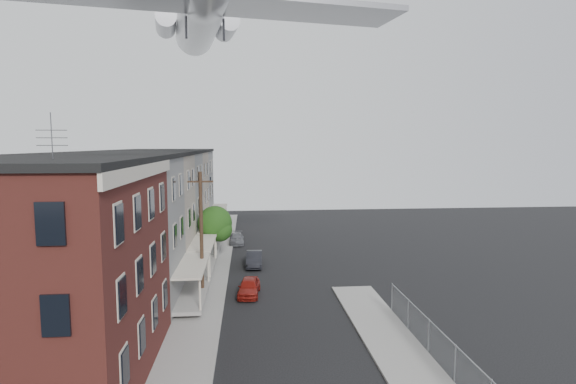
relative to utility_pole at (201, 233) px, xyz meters
name	(u,v)px	position (x,y,z in m)	size (l,w,h in m)	color
sidewalk_left	(211,272)	(0.10, 6.00, -4.61)	(3.00, 62.00, 0.12)	gray
sidewalk_right	(414,374)	(11.10, -12.00, -4.61)	(3.00, 26.00, 0.12)	gray
curb_left	(228,272)	(1.55, 6.00, -4.60)	(0.15, 62.00, 0.14)	gray
curb_right	(384,375)	(9.65, -12.00, -4.60)	(0.15, 26.00, 0.14)	gray
corner_building	(32,272)	(-6.40, -11.00, 0.49)	(10.31, 12.30, 12.15)	black
row_house_a	(101,232)	(-6.36, -1.50, 0.45)	(11.98, 7.00, 10.30)	slate
row_house_b	(129,215)	(-6.36, 5.50, 0.45)	(11.98, 7.00, 10.30)	gray
row_house_c	(148,204)	(-6.36, 12.50, 0.45)	(11.98, 7.00, 10.30)	slate
row_house_d	(162,196)	(-6.36, 19.50, 0.45)	(11.98, 7.00, 10.30)	gray
row_house_e	(172,190)	(-6.36, 26.50, 0.45)	(11.98, 7.00, 10.30)	slate
chainlink_fence	(455,364)	(12.60, -13.00, -3.68)	(0.06, 18.06, 1.90)	gray
utility_pole	(201,233)	(0.00, 0.00, 0.00)	(1.80, 0.26, 9.00)	black
street_tree	(216,225)	(0.33, 9.92, -1.22)	(3.22, 3.20, 5.20)	black
car_near	(249,287)	(3.32, 0.06, -4.05)	(1.47, 3.66, 1.25)	maroon
car_mid	(254,259)	(3.80, 7.88, -4.02)	(1.39, 3.97, 1.31)	black
car_far	(237,239)	(2.00, 17.24, -4.11)	(1.57, 3.86, 1.12)	slate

